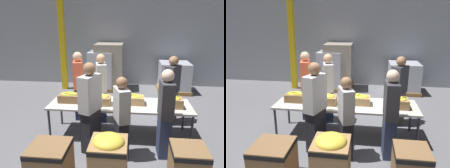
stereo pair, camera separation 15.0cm
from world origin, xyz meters
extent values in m
plane|color=slate|center=(0.00, 0.00, 0.00)|extent=(30.00, 30.00, 0.00)
cube|color=#9399A3|center=(0.00, 4.14, 2.00)|extent=(16.00, 0.08, 4.00)
cube|color=beige|center=(0.00, 0.00, 0.73)|extent=(3.06, 0.90, 0.04)
cylinder|color=#38383D|center=(-1.47, -0.39, 0.36)|extent=(0.05, 0.05, 0.71)
cylinder|color=#38383D|center=(1.47, -0.39, 0.36)|extent=(0.05, 0.05, 0.71)
cylinder|color=#38383D|center=(-1.47, 0.39, 0.36)|extent=(0.05, 0.05, 0.71)
cylinder|color=#38383D|center=(1.47, 0.39, 0.36)|extent=(0.05, 0.05, 0.71)
cube|color=olive|center=(-1.13, 0.01, 0.84)|extent=(0.44, 0.31, 0.17)
ellipsoid|color=gold|center=(-1.13, 0.01, 0.93)|extent=(0.37, 0.25, 0.07)
ellipsoid|color=gold|center=(-1.08, -0.08, 0.95)|extent=(0.15, 0.07, 0.04)
ellipsoid|color=gold|center=(-1.14, -0.04, 0.97)|extent=(0.15, 0.10, 0.05)
cube|color=#A37A4C|center=(-0.44, -0.07, 0.84)|extent=(0.48, 0.31, 0.17)
ellipsoid|color=yellow|center=(-0.44, -0.07, 0.93)|extent=(0.42, 0.28, 0.09)
ellipsoid|color=yellow|center=(-0.31, -0.09, 0.95)|extent=(0.19, 0.08, 0.05)
ellipsoid|color=yellow|center=(-0.36, -0.05, 0.95)|extent=(0.18, 0.06, 0.04)
cube|color=tan|center=(0.32, 0.03, 0.84)|extent=(0.40, 0.31, 0.17)
ellipsoid|color=gold|center=(0.32, 0.03, 0.93)|extent=(0.34, 0.26, 0.07)
ellipsoid|color=gold|center=(0.21, 0.11, 0.94)|extent=(0.19, 0.18, 0.04)
ellipsoid|color=gold|center=(0.32, 0.03, 0.96)|extent=(0.13, 0.16, 0.04)
ellipsoid|color=gold|center=(0.27, 0.03, 0.96)|extent=(0.12, 0.16, 0.05)
ellipsoid|color=gold|center=(0.35, -0.01, 0.94)|extent=(0.18, 0.04, 0.04)
cube|color=#A37A4C|center=(1.11, -0.07, 0.85)|extent=(0.38, 0.31, 0.19)
ellipsoid|color=yellow|center=(1.11, -0.07, 0.95)|extent=(0.31, 0.27, 0.08)
ellipsoid|color=yellow|center=(1.05, -0.10, 0.98)|extent=(0.15, 0.12, 0.04)
ellipsoid|color=yellow|center=(1.01, 0.00, 0.98)|extent=(0.21, 0.14, 0.05)
ellipsoid|color=yellow|center=(1.08, -0.07, 0.96)|extent=(0.08, 0.16, 0.04)
ellipsoid|color=yellow|center=(1.20, -0.08, 0.99)|extent=(0.14, 0.11, 0.04)
cube|color=#6B604C|center=(1.21, 0.76, 0.40)|extent=(0.39, 0.44, 0.80)
cube|color=#333338|center=(1.21, 0.76, 1.14)|extent=(0.44, 0.50, 0.66)
sphere|color=#896042|center=(1.21, 0.76, 1.58)|extent=(0.23, 0.23, 0.23)
cube|color=#2D3856|center=(0.88, -0.66, 0.40)|extent=(0.23, 0.39, 0.80)
cube|color=#333338|center=(0.88, -0.66, 1.13)|extent=(0.25, 0.46, 0.66)
sphere|color=beige|center=(0.88, -0.66, 1.57)|extent=(0.23, 0.23, 0.23)
cube|color=black|center=(0.09, -0.80, 0.37)|extent=(0.31, 0.40, 0.74)
cube|color=#B2B2B7|center=(0.09, -0.80, 1.05)|extent=(0.34, 0.47, 0.61)
sphere|color=#896042|center=(0.09, -0.80, 1.46)|extent=(0.21, 0.21, 0.21)
cube|color=#2D3856|center=(-1.12, 0.82, 0.42)|extent=(0.30, 0.44, 0.83)
cube|color=#EA5B3D|center=(-1.12, 0.82, 1.17)|extent=(0.33, 0.51, 0.69)
sphere|color=#DBAD89|center=(-1.12, 0.82, 1.64)|extent=(0.23, 0.23, 0.23)
cube|color=#2D3856|center=(-0.51, 0.71, 0.41)|extent=(0.30, 0.43, 0.82)
cube|color=#B2B2B7|center=(-0.51, 0.71, 1.16)|extent=(0.33, 0.50, 0.68)
sphere|color=tan|center=(-0.51, 0.71, 1.61)|extent=(0.23, 0.23, 0.23)
cube|color=black|center=(-0.51, -0.65, 0.42)|extent=(0.35, 0.46, 0.84)
cube|color=#B2B2B7|center=(-0.51, -0.65, 1.19)|extent=(0.39, 0.53, 0.69)
sphere|color=#896042|center=(-0.51, -0.65, 1.66)|extent=(0.24, 0.24, 0.24)
cube|color=olive|center=(-0.98, -1.59, 0.32)|extent=(0.61, 0.61, 0.65)
cube|color=black|center=(-0.98, -1.59, 0.59)|extent=(0.61, 0.61, 0.07)
cube|color=#A37A4C|center=(-0.05, -1.59, 0.38)|extent=(0.56, 0.56, 0.77)
cube|color=black|center=(-0.05, -1.59, 0.71)|extent=(0.56, 0.56, 0.07)
ellipsoid|color=yellow|center=(-0.05, -1.59, 0.78)|extent=(0.47, 0.47, 0.20)
cube|color=black|center=(1.12, -1.59, 0.69)|extent=(0.51, 0.51, 0.07)
cube|color=yellow|center=(-2.30, 3.28, 2.00)|extent=(0.19, 0.19, 4.00)
cube|color=olive|center=(1.72, 3.37, 0.07)|extent=(1.12, 1.12, 0.13)
cube|color=#B2B7C1|center=(1.72, 3.37, 0.60)|extent=(1.03, 1.03, 0.93)
cube|color=olive|center=(-0.63, 3.47, 0.07)|extent=(1.08, 1.08, 0.13)
cube|color=#A39984|center=(-0.63, 3.47, 0.91)|extent=(0.99, 0.99, 1.56)
cube|color=olive|center=(-0.93, 3.38, 0.07)|extent=(0.95, 0.95, 0.13)
cube|color=silver|center=(-0.93, 3.38, 0.77)|extent=(0.87, 0.87, 1.28)
camera|label=1|loc=(0.30, -4.44, 2.50)|focal=35.00mm
camera|label=2|loc=(0.45, -4.42, 2.50)|focal=35.00mm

